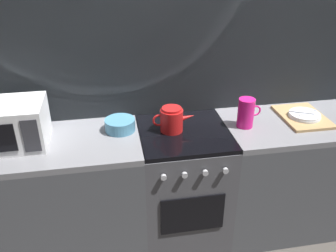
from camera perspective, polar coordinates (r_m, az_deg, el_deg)
name	(u,v)px	position (r m, az deg, el deg)	size (l,w,h in m)	color
ground_plane	(182,232)	(2.93, 2.19, -16.45)	(8.00, 8.00, 0.00)	#47423D
back_wall	(175,72)	(2.55, 1.15, 8.57)	(3.60, 0.05, 2.40)	gray
counter_left	(54,200)	(2.62, -17.62, -11.13)	(1.20, 0.60, 0.90)	#515459
stove_unit	(183,186)	(2.63, 2.37, -9.47)	(0.60, 0.63, 0.90)	#4C4C51
counter_right	(298,173)	(2.93, 19.99, -7.01)	(1.20, 0.60, 0.90)	#515459
microwave	(7,125)	(2.38, -24.20, 0.19)	(0.46, 0.35, 0.27)	white
kettle	(172,119)	(2.35, 0.60, 1.04)	(0.28, 0.15, 0.17)	red
mixing_bowl	(120,125)	(2.39, -7.62, 0.18)	(0.20, 0.20, 0.08)	teal
pitcher	(246,113)	(2.45, 12.32, 2.02)	(0.16, 0.11, 0.20)	#E5197A
dish_pile	(303,116)	(2.71, 20.66, 1.48)	(0.30, 0.40, 0.06)	tan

